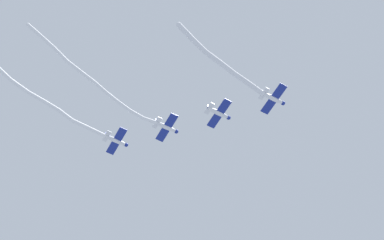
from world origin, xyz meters
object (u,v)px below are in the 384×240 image
object	(u,v)px
airplane_lead	(273,99)
airplane_left_wing	(219,113)
airplane_slot	(116,141)
airplane_right_wing	(167,127)

from	to	relation	value
airplane_lead	airplane_left_wing	size ratio (longest dim) A/B	1.00
airplane_lead	airplane_slot	size ratio (longest dim) A/B	1.00
airplane_lead	airplane_right_wing	distance (m)	20.39
airplane_left_wing	airplane_slot	distance (m)	20.39
airplane_slot	airplane_right_wing	bearing A→B (deg)	-47.37
airplane_left_wing	airplane_slot	xyz separation A→B (m)	(-5.79, -19.54, 0.50)
airplane_left_wing	airplane_slot	bearing A→B (deg)	132.79
airplane_lead	airplane_slot	xyz separation A→B (m)	(-8.69, -29.32, 0.75)
airplane_lead	airplane_slot	distance (m)	30.58
airplane_lead	airplane_left_wing	bearing A→B (deg)	133.34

